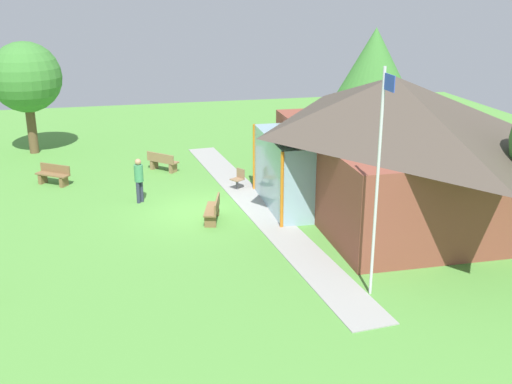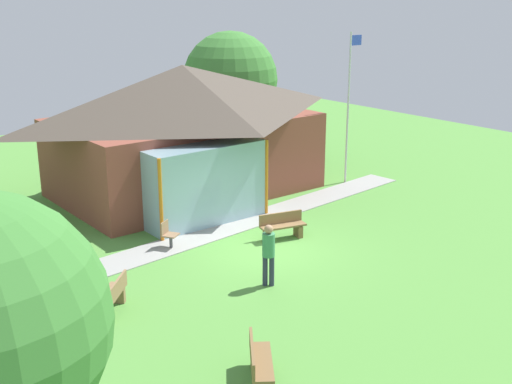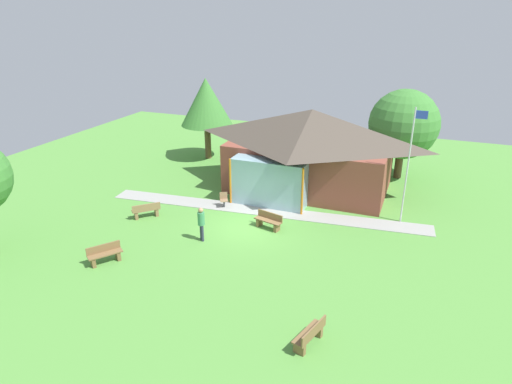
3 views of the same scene
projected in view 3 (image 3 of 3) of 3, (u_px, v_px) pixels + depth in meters
ground_plane at (248, 227)px, 23.06m from camera, size 44.00×44.00×0.00m
pavilion at (309, 148)px, 27.27m from camera, size 10.53×7.74×4.98m
footpath at (263, 211)px, 24.95m from camera, size 18.25×3.06×0.03m
flagpole at (409, 162)px, 22.44m from camera, size 0.64×0.08×6.14m
bench_front_left at (105, 254)px, 19.74m from camera, size 1.23×1.47×0.84m
bench_rear_near_path at (269, 221)px, 22.86m from camera, size 1.56×0.81×0.84m
bench_mid_left at (146, 211)px, 24.04m from camera, size 1.37×1.37×0.84m
bench_front_right at (310, 335)px, 14.85m from camera, size 0.85×1.56×0.84m
patio_chair_west at (224, 200)px, 25.31m from camera, size 0.61×0.61×0.86m
visitor_strolling_lawn at (201, 221)px, 21.41m from camera, size 0.34×0.34×1.74m
tree_behind_pavilion_right at (404, 124)px, 28.61m from camera, size 4.50×4.50×5.90m
tree_behind_pavilion_left at (206, 102)px, 32.29m from camera, size 3.80×3.80×6.00m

